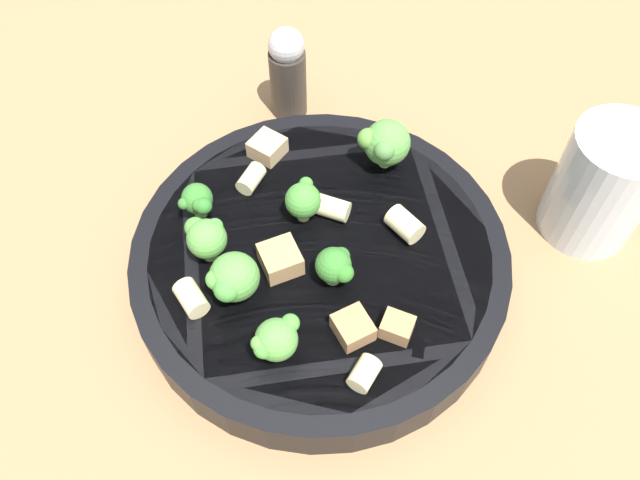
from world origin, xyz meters
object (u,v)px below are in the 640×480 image
(broccoli_floret_0, at_px, (275,340))
(chicken_chunk_1, at_px, (397,327))
(broccoli_floret_1, at_px, (206,237))
(broccoli_floret_4, at_px, (335,266))
(pasta_bowl, at_px, (320,259))
(rigatoni_0, at_px, (191,298))
(pepper_shaker, at_px, (288,72))
(chicken_chunk_3, at_px, (280,259))
(broccoli_floret_2, at_px, (385,143))
(broccoli_floret_5, at_px, (233,278))
(chicken_chunk_0, at_px, (353,328))
(rigatoni_2, at_px, (334,208))
(rigatoni_4, at_px, (405,224))
(rigatoni_1, at_px, (364,373))
(chicken_chunk_2, at_px, (267,147))
(broccoli_floret_6, at_px, (198,200))
(rigatoni_3, at_px, (251,179))
(drinking_glass, at_px, (600,191))
(broccoli_floret_3, at_px, (303,200))

(broccoli_floret_0, distance_m, chicken_chunk_1, 0.08)
(broccoli_floret_1, relative_size, broccoli_floret_4, 1.15)
(pasta_bowl, xyz_separation_m, rigatoni_0, (0.07, 0.07, 0.02))
(chicken_chunk_1, relative_size, pepper_shaker, 0.23)
(chicken_chunk_3, bearing_deg, broccoli_floret_2, -115.45)
(chicken_chunk_1, bearing_deg, broccoli_floret_5, -1.01)
(chicken_chunk_0, distance_m, chicken_chunk_1, 0.03)
(broccoli_floret_4, bearing_deg, chicken_chunk_0, 119.03)
(rigatoni_2, relative_size, rigatoni_4, 1.09)
(rigatoni_1, height_order, chicken_chunk_0, same)
(chicken_chunk_0, distance_m, chicken_chunk_2, 0.17)
(broccoli_floret_0, xyz_separation_m, broccoli_floret_4, (-0.02, -0.06, -0.00))
(broccoli_floret_0, relative_size, pepper_shaker, 0.41)
(broccoli_floret_6, height_order, rigatoni_0, broccoli_floret_6)
(pasta_bowl, relative_size, chicken_chunk_3, 10.29)
(chicken_chunk_1, bearing_deg, rigatoni_1, 68.76)
(pasta_bowl, height_order, broccoli_floret_1, broccoli_floret_1)
(rigatoni_1, relative_size, pepper_shaker, 0.23)
(broccoli_floret_6, relative_size, pepper_shaker, 0.35)
(broccoli_floret_5, bearing_deg, rigatoni_0, 28.71)
(rigatoni_1, bearing_deg, broccoli_floret_1, -27.69)
(pasta_bowl, height_order, chicken_chunk_2, chicken_chunk_2)
(broccoli_floret_5, height_order, chicken_chunk_2, broccoli_floret_5)
(broccoli_floret_6, distance_m, rigatoni_0, 0.08)
(broccoli_floret_2, xyz_separation_m, rigatoni_3, (0.10, 0.04, -0.02))
(rigatoni_1, bearing_deg, broccoli_floret_5, -21.70)
(drinking_glass, height_order, pepper_shaker, drinking_glass)
(rigatoni_3, xyz_separation_m, pepper_shaker, (0.00, -0.12, 0.00))
(broccoli_floret_3, height_order, chicken_chunk_0, broccoli_floret_3)
(broccoli_floret_4, height_order, rigatoni_4, broccoli_floret_4)
(broccoli_floret_6, height_order, drinking_glass, drinking_glass)
(broccoli_floret_0, xyz_separation_m, rigatoni_1, (-0.06, 0.00, -0.01))
(broccoli_floret_6, xyz_separation_m, drinking_glass, (-0.29, -0.09, -0.01))
(broccoli_floret_2, relative_size, chicken_chunk_3, 1.59)
(pasta_bowl, height_order, broccoli_floret_6, broccoli_floret_6)
(rigatoni_3, bearing_deg, broccoli_floret_0, 113.91)
(broccoli_floret_3, xyz_separation_m, chicken_chunk_0, (-0.06, 0.09, -0.01))
(chicken_chunk_2, bearing_deg, broccoli_floret_4, 127.69)
(broccoli_floret_4, bearing_deg, broccoli_floret_6, -15.51)
(chicken_chunk_1, relative_size, drinking_glass, 0.21)
(broccoli_floret_2, distance_m, broccoli_floret_6, 0.15)
(broccoli_floret_2, relative_size, rigatoni_2, 1.51)
(broccoli_floret_3, bearing_deg, rigatoni_3, -23.19)
(broccoli_floret_2, bearing_deg, pasta_bowl, 71.73)
(pasta_bowl, bearing_deg, rigatoni_2, -94.92)
(rigatoni_3, bearing_deg, chicken_chunk_3, 122.52)
(broccoli_floret_6, bearing_deg, rigatoni_3, -125.36)
(drinking_glass, bearing_deg, pasta_bowl, 26.47)
(broccoli_floret_3, xyz_separation_m, rigatoni_3, (0.05, -0.02, -0.01))
(broccoli_floret_0, height_order, broccoli_floret_4, broccoli_floret_0)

